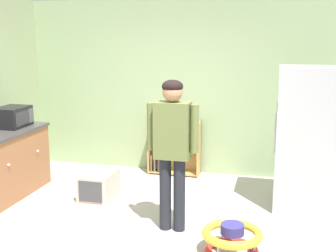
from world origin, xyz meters
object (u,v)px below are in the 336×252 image
(refrigerator, at_px, (305,139))
(microwave, at_px, (13,117))
(standing_person, at_px, (172,141))
(baby_walker, at_px, (232,239))
(pet_carrier, at_px, (99,185))
(bookshelf, at_px, (172,150))

(refrigerator, xyz_separation_m, microwave, (-3.90, -0.29, 0.15))
(refrigerator, bearing_deg, standing_person, -143.72)
(baby_walker, relative_size, pet_carrier, 1.09)
(pet_carrier, xyz_separation_m, microwave, (-1.27, 0.05, 0.86))
(bookshelf, relative_size, microwave, 1.77)
(pet_carrier, bearing_deg, microwave, 177.59)
(baby_walker, bearing_deg, refrigerator, 63.85)
(pet_carrier, bearing_deg, standing_person, -30.89)
(standing_person, bearing_deg, refrigerator, 36.28)
(refrigerator, distance_m, bookshelf, 2.21)
(bookshelf, xyz_separation_m, standing_person, (0.49, -2.01, 0.65))
(standing_person, height_order, baby_walker, standing_person)
(baby_walker, height_order, microwave, microwave)
(refrigerator, relative_size, bookshelf, 2.09)
(refrigerator, relative_size, pet_carrier, 3.22)
(bookshelf, distance_m, baby_walker, 2.72)
(standing_person, xyz_separation_m, baby_walker, (0.71, -0.42, -0.87))
(bookshelf, bearing_deg, microwave, -147.69)
(standing_person, relative_size, microwave, 3.52)
(refrigerator, height_order, bookshelf, refrigerator)
(refrigerator, distance_m, microwave, 3.91)
(baby_walker, xyz_separation_m, microwave, (-3.17, 1.18, 0.88))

